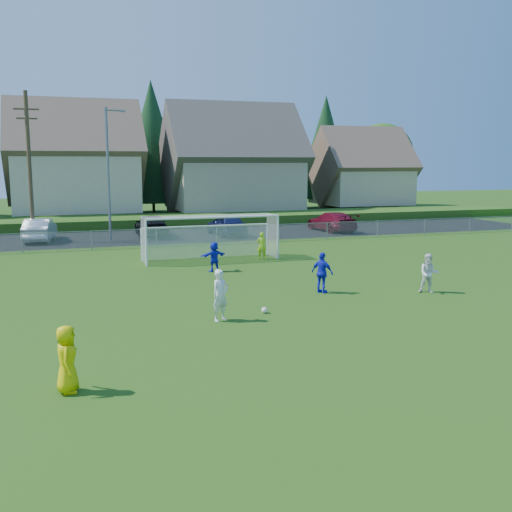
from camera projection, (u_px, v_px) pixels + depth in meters
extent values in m
plane|color=#193D0C|center=(340.00, 340.00, 18.31)|extent=(160.00, 160.00, 0.00)
plane|color=black|center=(171.00, 236.00, 44.05)|extent=(60.00, 60.00, 0.00)
cube|color=#1E420F|center=(155.00, 221.00, 51.00)|extent=(70.00, 6.00, 0.80)
sphere|color=white|center=(264.00, 310.00, 21.51)|extent=(0.22, 0.22, 0.22)
imported|color=yellow|center=(67.00, 359.00, 14.01)|extent=(0.57, 0.83, 1.62)
imported|color=white|center=(220.00, 295.00, 20.37)|extent=(0.77, 0.67, 1.78)
imported|color=white|center=(429.00, 273.00, 24.72)|extent=(1.00, 0.94, 1.64)
imported|color=#1520CD|center=(322.00, 273.00, 24.73)|extent=(0.91, 1.05, 1.69)
imported|color=#1520CD|center=(214.00, 257.00, 29.62)|extent=(1.44, 0.78, 1.48)
imported|color=#ABE51A|center=(262.00, 246.00, 33.33)|extent=(0.65, 0.54, 1.52)
imported|color=silver|center=(40.00, 230.00, 40.86)|extent=(2.29, 4.96, 1.57)
imported|color=black|center=(151.00, 226.00, 43.77)|extent=(2.39, 5.34, 1.52)
imported|color=#141C48|center=(227.00, 225.00, 44.15)|extent=(2.24, 4.74, 1.57)
imported|color=maroon|center=(332.00, 222.00, 46.91)|extent=(2.51, 5.32, 1.50)
cylinder|color=white|center=(146.00, 243.00, 31.00)|extent=(0.12, 0.12, 2.44)
cylinder|color=white|center=(278.00, 237.00, 33.31)|extent=(0.12, 0.12, 2.44)
cylinder|color=white|center=(214.00, 217.00, 31.97)|extent=(7.30, 0.12, 0.12)
cylinder|color=white|center=(142.00, 245.00, 32.74)|extent=(0.08, 0.08, 1.80)
cylinder|color=white|center=(267.00, 239.00, 35.05)|extent=(0.08, 0.08, 1.80)
cylinder|color=white|center=(206.00, 226.00, 33.75)|extent=(7.30, 0.08, 0.08)
cube|color=silver|center=(206.00, 242.00, 33.89)|extent=(7.30, 0.02, 1.80)
cube|color=silver|center=(144.00, 241.00, 31.85)|extent=(0.02, 1.80, 2.44)
cube|color=silver|center=(272.00, 236.00, 34.16)|extent=(0.02, 1.80, 2.44)
cube|color=silver|center=(210.00, 216.00, 32.81)|extent=(7.30, 1.80, 0.02)
cube|color=gray|center=(187.00, 228.00, 38.72)|extent=(52.00, 0.03, 0.03)
cube|color=gray|center=(187.00, 236.00, 38.81)|extent=(52.00, 0.02, 1.14)
cylinder|color=gray|center=(187.00, 236.00, 38.81)|extent=(0.06, 0.06, 1.20)
cylinder|color=gray|center=(512.00, 223.00, 47.03)|extent=(0.06, 0.06, 1.20)
cylinder|color=slate|center=(108.00, 175.00, 40.52)|extent=(0.18, 0.18, 9.00)
cylinder|color=slate|center=(113.00, 110.00, 40.01)|extent=(1.20, 0.12, 0.12)
cube|color=slate|center=(123.00, 111.00, 40.20)|extent=(0.36, 0.18, 0.12)
cylinder|color=#473321|center=(30.00, 168.00, 39.80)|extent=(0.26, 0.26, 10.00)
cube|color=#473321|center=(26.00, 109.00, 39.20)|extent=(1.60, 0.10, 0.10)
cube|color=#473321|center=(27.00, 118.00, 39.30)|extent=(1.30, 0.10, 0.10)
cube|color=#C6B58E|center=(76.00, 182.00, 56.10)|extent=(11.00, 9.00, 5.50)
pyramid|color=brown|center=(72.00, 97.00, 54.90)|extent=(12.10, 9.90, 4.96)
cube|color=tan|center=(232.00, 183.00, 59.95)|extent=(12.00, 10.00, 5.00)
pyramid|color=#4C473F|center=(232.00, 101.00, 58.70)|extent=(13.20, 11.00, 5.52)
cube|color=tan|center=(361.00, 186.00, 65.71)|extent=(9.00, 8.00, 4.00)
pyramid|color=brown|center=(362.00, 126.00, 64.71)|extent=(9.90, 8.80, 4.41)
cylinder|color=#382616|center=(55.00, 207.00, 63.41)|extent=(0.30, 0.30, 1.20)
cone|color=#143819|center=(52.00, 150.00, 62.48)|extent=(6.24, 6.24, 10.80)
cylinder|color=#382616|center=(154.00, 207.00, 63.77)|extent=(0.30, 0.30, 1.20)
cone|color=#143819|center=(152.00, 141.00, 62.69)|extent=(7.28, 7.28, 12.60)
cylinder|color=#382616|center=(238.00, 192.00, 68.59)|extent=(0.36, 0.36, 3.96)
sphere|color=#2B5B19|center=(238.00, 149.00, 67.83)|extent=(8.36, 8.36, 8.36)
cylinder|color=#382616|center=(324.00, 203.00, 70.09)|extent=(0.30, 0.30, 1.20)
cone|color=#143819|center=(325.00, 147.00, 69.09)|extent=(6.76, 6.76, 11.70)
cylinder|color=#382616|center=(381.00, 191.00, 73.37)|extent=(0.36, 0.36, 3.60)
sphere|color=#2B5B19|center=(382.00, 155.00, 72.69)|extent=(7.60, 7.60, 7.60)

